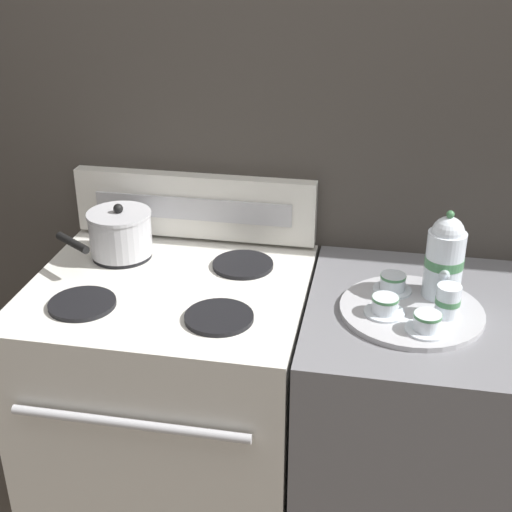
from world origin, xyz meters
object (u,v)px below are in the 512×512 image
Objects in this scene: teapot at (445,257)px; teacup_front at (385,305)px; teacup_left at (393,283)px; stove at (175,416)px; creamer_jug at (448,301)px; teacup_right at (427,323)px; saucepan at (120,233)px; serving_tray at (411,311)px.

teacup_front is (-0.14, -0.12, -0.09)m from teapot.
stove is at bearing -174.71° from teacup_left.
stove is at bearing 176.37° from creamer_jug.
creamer_jug is (0.73, -0.05, 0.50)m from stove.
teacup_right is 0.10m from creamer_jug.
teacup_right is (0.86, -0.27, -0.04)m from saucepan.
serving_tray is 3.57× the size of teacup_right.
teacup_front is at bearing -139.45° from teapot.
stove is 0.84m from teacup_right.
teacup_left is at bearing 81.88° from teacup_front.
teacup_left is at bearing -6.54° from saucepan.
teacup_left is at bearing 179.57° from teapot.
teacup_right is 0.12m from teacup_front.
stove is 0.91m from teapot.
teacup_right is (0.68, -0.13, 0.48)m from stove.
teapot is at bearing 40.55° from teacup_front.
teapot reaches higher than saucepan.
teacup_right is (0.03, -0.10, 0.03)m from serving_tray.
creamer_jug is at bearing -37.43° from teacup_left.
teapot is 0.15m from teacup_left.
teacup_right is at bearing -121.36° from creamer_jug.
creamer_jug is (0.91, -0.19, -0.02)m from saucepan.
saucepan is 2.66× the size of teacup_left.
stove is 0.79m from serving_tray.
saucepan is at bearing 173.46° from teacup_left.
stove is 3.81× the size of teapot.
teacup_left is 1.23× the size of creamer_jug.
stove is at bearing 177.57° from serving_tray.
teapot is 0.20m from teacup_front.
creamer_jug reaches higher than teacup_left.
saucepan is 0.85m from serving_tray.
teapot reaches higher than creamer_jug.
teacup_left is (0.78, -0.09, -0.04)m from saucepan.
teapot is at bearing 4.32° from stove.
stove is 3.36× the size of saucepan.
saucepan is at bearing 168.27° from serving_tray.
saucepan reaches higher than teacup_right.
teapot is (0.07, 0.08, 0.12)m from serving_tray.
teacup_left is 0.12m from teacup_front.
teacup_left is at bearing 5.29° from stove.
teapot reaches higher than teacup_left.
saucepan is 0.93m from creamer_jug.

